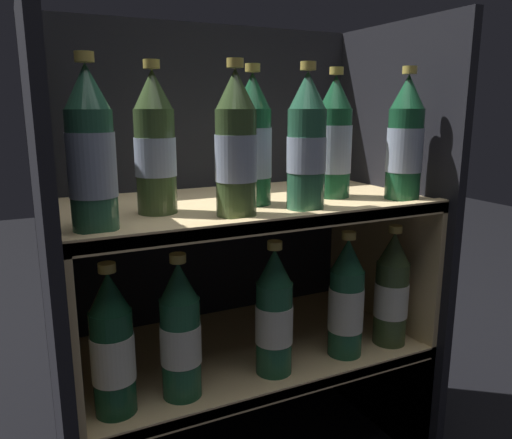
% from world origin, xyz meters
% --- Properties ---
extents(fridge_back_wall, '(0.73, 0.02, 0.91)m').
position_xyz_m(fridge_back_wall, '(0.00, 0.37, 0.46)').
color(fridge_back_wall, black).
rests_on(fridge_back_wall, ground_plane).
extents(fridge_side_left, '(0.02, 0.40, 0.91)m').
position_xyz_m(fridge_side_left, '(-0.35, 0.18, 0.46)').
color(fridge_side_left, black).
rests_on(fridge_side_left, ground_plane).
extents(fridge_side_right, '(0.02, 0.40, 0.91)m').
position_xyz_m(fridge_side_right, '(0.35, 0.18, 0.46)').
color(fridge_side_right, black).
rests_on(fridge_side_right, ground_plane).
extents(shelf_lower, '(0.69, 0.36, 0.27)m').
position_xyz_m(shelf_lower, '(0.00, 0.17, 0.22)').
color(shelf_lower, '#DBBC84').
rests_on(shelf_lower, ground_plane).
extents(shelf_upper, '(0.69, 0.36, 0.57)m').
position_xyz_m(shelf_upper, '(0.00, 0.17, 0.42)').
color(shelf_upper, '#DBBC84').
rests_on(shelf_upper, ground_plane).
extents(bottle_upper_front_0, '(0.07, 0.07, 0.25)m').
position_xyz_m(bottle_upper_front_0, '(-0.29, 0.06, 0.68)').
color(bottle_upper_front_0, '#285B42').
rests_on(bottle_upper_front_0, shelf_upper).
extents(bottle_upper_front_1, '(0.07, 0.07, 0.25)m').
position_xyz_m(bottle_upper_front_1, '(-0.07, 0.06, 0.68)').
color(bottle_upper_front_1, '#384C28').
rests_on(bottle_upper_front_1, shelf_upper).
extents(bottle_upper_front_2, '(0.07, 0.07, 0.25)m').
position_xyz_m(bottle_upper_front_2, '(0.07, 0.06, 0.68)').
color(bottle_upper_front_2, '#285B42').
rests_on(bottle_upper_front_2, shelf_upper).
extents(bottle_upper_front_3, '(0.07, 0.07, 0.25)m').
position_xyz_m(bottle_upper_front_3, '(0.28, 0.06, 0.68)').
color(bottle_upper_front_3, '#194C2D').
rests_on(bottle_upper_front_3, shelf_upper).
extents(bottle_upper_back_0, '(0.07, 0.07, 0.25)m').
position_xyz_m(bottle_upper_back_0, '(-0.18, 0.14, 0.68)').
color(bottle_upper_back_0, '#384C28').
rests_on(bottle_upper_back_0, shelf_upper).
extents(bottle_upper_back_1, '(0.07, 0.07, 0.25)m').
position_xyz_m(bottle_upper_back_1, '(-0.00, 0.14, 0.68)').
color(bottle_upper_back_1, '#194C2D').
rests_on(bottle_upper_back_1, shelf_upper).
extents(bottle_upper_back_2, '(0.07, 0.07, 0.25)m').
position_xyz_m(bottle_upper_back_2, '(0.18, 0.14, 0.68)').
color(bottle_upper_back_2, '#194C2D').
rests_on(bottle_upper_back_2, shelf_upper).
extents(bottle_lower_front_0, '(0.07, 0.07, 0.25)m').
position_xyz_m(bottle_lower_front_0, '(-0.28, 0.06, 0.38)').
color(bottle_lower_front_0, '#144228').
rests_on(bottle_lower_front_0, shelf_lower).
extents(bottle_lower_front_1, '(0.07, 0.07, 0.25)m').
position_xyz_m(bottle_lower_front_1, '(-0.17, 0.06, 0.38)').
color(bottle_lower_front_1, '#1E5638').
rests_on(bottle_lower_front_1, shelf_lower).
extents(bottle_lower_front_2, '(0.07, 0.07, 0.25)m').
position_xyz_m(bottle_lower_front_2, '(0.01, 0.06, 0.38)').
color(bottle_lower_front_2, '#1E5638').
rests_on(bottle_lower_front_2, shelf_lower).
extents(bottle_lower_front_3, '(0.07, 0.07, 0.25)m').
position_xyz_m(bottle_lower_front_3, '(0.16, 0.06, 0.38)').
color(bottle_lower_front_3, '#1E5638').
rests_on(bottle_lower_front_3, shelf_lower).
extents(bottle_lower_front_4, '(0.07, 0.07, 0.25)m').
position_xyz_m(bottle_lower_front_4, '(0.27, 0.06, 0.38)').
color(bottle_lower_front_4, '#384C28').
rests_on(bottle_lower_front_4, shelf_lower).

